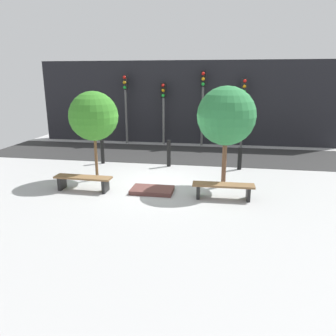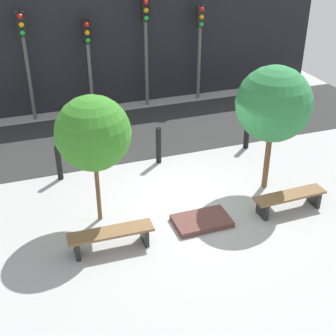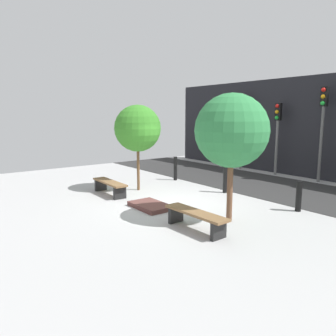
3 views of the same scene
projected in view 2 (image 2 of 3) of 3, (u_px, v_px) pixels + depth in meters
ground_plane at (190, 206)px, 11.79m from camera, size 18.00×18.00×0.00m
road_strip at (138, 132)px, 15.63m from camera, size 18.00×3.95×0.01m
building_facade at (113, 44)px, 16.99m from camera, size 16.20×0.50×4.43m
bench_left at (111, 236)px, 10.16m from camera, size 1.88×0.48×0.47m
bench_right at (289, 199)px, 11.47m from camera, size 1.86×0.48×0.47m
planter_bed at (202, 221)px, 11.11m from camera, size 1.34×0.83×0.13m
tree_behind_left_bench at (93, 133)px, 10.19m from camera, size 1.69×1.69×3.13m
tree_behind_right_bench at (274, 104)px, 11.45m from camera, size 1.89×1.89×3.32m
bollard_far_left at (59, 163)px, 12.72m from camera, size 0.15×0.15×1.01m
bollard_left at (159, 146)px, 13.53m from camera, size 0.16×0.16×1.10m
bollard_center at (247, 135)px, 14.42m from camera, size 0.17×0.17×0.89m
traffic_light_west at (25, 48)px, 15.33m from camera, size 0.28×0.27×3.69m
traffic_light_mid_west at (88, 50)px, 16.06m from camera, size 0.28×0.27×3.28m
traffic_light_mid_east at (146, 34)px, 16.48m from camera, size 0.28×0.27×3.87m
traffic_light_east at (200, 36)px, 17.20m from camera, size 0.28×0.27×3.51m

